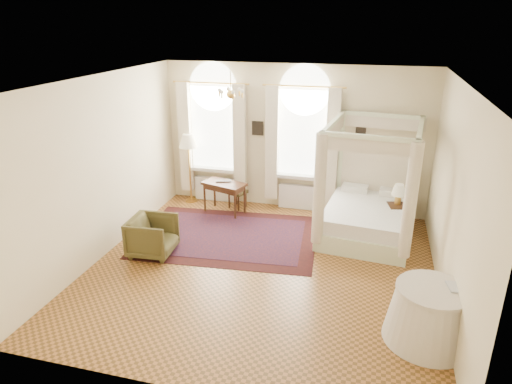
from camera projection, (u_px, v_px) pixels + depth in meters
ground at (261, 269)px, 8.17m from camera, size 6.00×6.00×0.00m
room_walls at (262, 163)px, 7.46m from camera, size 6.00×6.00×6.00m
window_left at (213, 142)px, 10.68m from camera, size 1.62×0.27×3.29m
window_right at (302, 148)px, 10.18m from camera, size 1.62×0.27×3.29m
chandelier at (231, 93)px, 8.43m from camera, size 0.51×0.45×0.50m
wall_pictures at (298, 129)px, 10.15m from camera, size 2.54×0.03×0.39m
canopy_bed at (368, 212)px, 9.21m from camera, size 1.99×2.35×2.36m
nightstand at (398, 220)px, 9.35m from camera, size 0.54×0.50×0.65m
nightstand_lamp at (399, 191)px, 9.20m from camera, size 0.29×0.29×0.43m
writing_desk at (224, 187)px, 10.33m from camera, size 1.06×0.76×0.72m
laptop at (223, 180)px, 10.41m from camera, size 0.40×0.32×0.03m
stool at (237, 193)px, 10.69m from camera, size 0.48×0.48×0.43m
armchair at (153, 236)px, 8.56m from camera, size 0.86×0.84×0.74m
coffee_table at (153, 226)px, 9.06m from camera, size 0.61×0.47×0.38m
floor_lamp at (188, 144)px, 10.68m from camera, size 0.43×0.43×1.68m
oriental_rug at (229, 236)px, 9.38m from camera, size 3.77×2.86×0.01m
side_table at (430, 314)px, 6.25m from camera, size 1.21×1.21×0.82m
book at (448, 287)px, 6.11m from camera, size 0.25×0.31×0.03m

